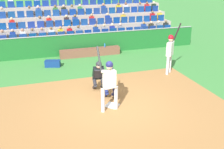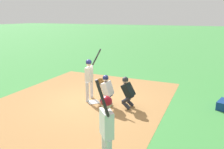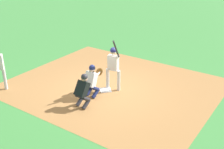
{
  "view_description": "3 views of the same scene",
  "coord_description": "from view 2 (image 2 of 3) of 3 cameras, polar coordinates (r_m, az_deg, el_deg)",
  "views": [
    {
      "loc": [
        2.6,
        8.14,
        4.46
      ],
      "look_at": [
        -0.2,
        -0.63,
        0.94
      ],
      "focal_mm": 43.2,
      "sensor_mm": 36.0,
      "label": 1
    },
    {
      "loc": [
        -7.51,
        -4.29,
        3.5
      ],
      "look_at": [
        0.54,
        -0.61,
        1.14
      ],
      "focal_mm": 35.29,
      "sensor_mm": 36.0,
      "label": 2
    },
    {
      "loc": [
        6.12,
        -8.35,
        5.31
      ],
      "look_at": [
        0.45,
        -0.18,
        0.88
      ],
      "focal_mm": 46.2,
      "sensor_mm": 36.0,
      "label": 3
    }
  ],
  "objects": [
    {
      "name": "home_plate_marker",
      "position": [
        9.33,
        -4.84,
        -7.08
      ],
      "size": [
        0.62,
        0.62,
        0.02
      ],
      "primitive_type": "cube",
      "rotation": [
        0.0,
        0.0,
        0.79
      ],
      "color": "white",
      "rests_on": "infield_dirt_patch"
    },
    {
      "name": "ground_plane",
      "position": [
        9.33,
        -4.84,
        -7.17
      ],
      "size": [
        160.0,
        160.0,
        0.0
      ],
      "primitive_type": "plane",
      "color": "#3F8A40"
    },
    {
      "name": "home_plate_umpire",
      "position": [
        8.58,
        4.0,
        -4.25
      ],
      "size": [
        0.49,
        0.52,
        1.26
      ],
      "color": "#28272F",
      "rests_on": "ground_plane"
    },
    {
      "name": "batter_at_plate",
      "position": [
        9.27,
        -5.89,
        -0.14
      ],
      "size": [
        0.64,
        0.58,
        2.2
      ],
      "color": "silver",
      "rests_on": "ground_plane"
    },
    {
      "name": "on_deck_batter",
      "position": [
        5.03,
        -1.44,
        -12.97
      ],
      "size": [
        0.71,
        0.46,
        2.33
      ],
      "color": "silver",
      "rests_on": "ground_plane"
    },
    {
      "name": "infield_dirt_patch",
      "position": [
        9.57,
        -7.47,
        -6.64
      ],
      "size": [
        8.23,
        6.93,
        0.01
      ],
      "primitive_type": "cube",
      "rotation": [
        0.0,
        0.0,
        0.01
      ],
      "color": "#A77542",
      "rests_on": "ground_plane"
    },
    {
      "name": "equipment_duffel_bag",
      "position": [
        9.68,
        26.9,
        -6.95
      ],
      "size": [
        0.81,
        0.55,
        0.33
      ],
      "primitive_type": "cube",
      "rotation": [
        0.0,
        0.0,
        -0.28
      ],
      "color": "navy",
      "rests_on": "ground_plane"
    },
    {
      "name": "catcher_crouching",
      "position": [
        8.68,
        -1.47,
        -3.73
      ],
      "size": [
        0.48,
        0.72,
        1.31
      ],
      "color": "navy",
      "rests_on": "ground_plane"
    }
  ]
}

